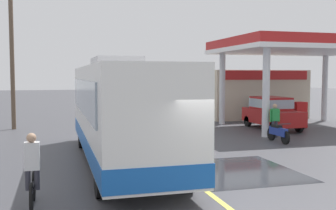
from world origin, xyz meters
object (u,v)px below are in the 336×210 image
at_px(coach_bus_main, 120,113).
at_px(pedestrian_near_pump, 255,108).
at_px(cyclist_on_shoulder, 32,174).
at_px(motorcycle_parked_forecourt, 278,133).
at_px(car_at_pump, 272,111).
at_px(minibus_opposing_lane, 138,96).
at_px(pedestrian_by_shop, 275,119).

xyz_separation_m(coach_bus_main, pedestrian_near_pump, (10.39, 9.98, -0.79)).
relative_size(coach_bus_main, cyclist_on_shoulder, 6.07).
height_order(cyclist_on_shoulder, motorcycle_parked_forecourt, cyclist_on_shoulder).
relative_size(car_at_pump, motorcycle_parked_forecourt, 2.33).
bearing_deg(coach_bus_main, car_at_pump, 33.95).
relative_size(car_at_pump, minibus_opposing_lane, 0.69).
relative_size(minibus_opposing_lane, pedestrian_near_pump, 3.69).
bearing_deg(minibus_opposing_lane, car_at_pump, -59.17).
distance_m(pedestrian_near_pump, pedestrian_by_shop, 6.74).
bearing_deg(pedestrian_by_shop, coach_bus_main, -155.99).
height_order(coach_bus_main, pedestrian_by_shop, coach_bus_main).
distance_m(coach_bus_main, cyclist_on_shoulder, 5.11).
relative_size(motorcycle_parked_forecourt, pedestrian_near_pump, 1.08).
relative_size(motorcycle_parked_forecourt, pedestrian_by_shop, 1.08).
height_order(motorcycle_parked_forecourt, pedestrian_by_shop, pedestrian_by_shop).
xyz_separation_m(minibus_opposing_lane, pedestrian_by_shop, (4.30, -12.50, -0.54)).
relative_size(car_at_pump, pedestrian_by_shop, 2.53).
bearing_deg(coach_bus_main, motorcycle_parked_forecourt, 17.19).
xyz_separation_m(motorcycle_parked_forecourt, pedestrian_by_shop, (0.57, 1.28, 0.49)).
distance_m(minibus_opposing_lane, motorcycle_parked_forecourt, 14.32).
bearing_deg(motorcycle_parked_forecourt, car_at_pump, 63.71).
bearing_deg(minibus_opposing_lane, pedestrian_near_pump, -43.14).
bearing_deg(car_at_pump, pedestrian_by_shop, -117.28).
bearing_deg(pedestrian_near_pump, coach_bus_main, -136.16).
distance_m(car_at_pump, cyclist_on_shoulder, 16.30).
xyz_separation_m(car_at_pump, minibus_opposing_lane, (-5.77, 9.66, 0.46)).
distance_m(car_at_pump, pedestrian_near_pump, 3.60).
height_order(pedestrian_near_pump, pedestrian_by_shop, same).
bearing_deg(cyclist_on_shoulder, car_at_pump, 41.00).
relative_size(coach_bus_main, pedestrian_by_shop, 6.65).
bearing_deg(pedestrian_by_shop, minibus_opposing_lane, 108.99).
bearing_deg(coach_bus_main, pedestrian_near_pump, 43.84).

